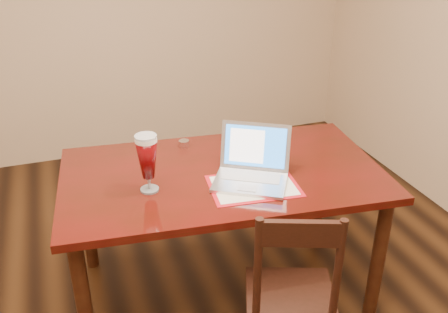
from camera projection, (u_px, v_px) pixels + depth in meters
name	position (u px, v px, depth m)	size (l,w,h in m)	color
dining_table	(222.00, 186.00, 2.67)	(1.77, 1.12, 1.09)	#4A0B09
dining_chair	(291.00, 297.00, 2.28)	(0.52, 0.51, 0.96)	black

